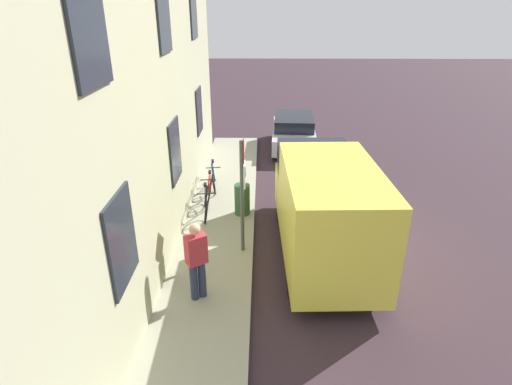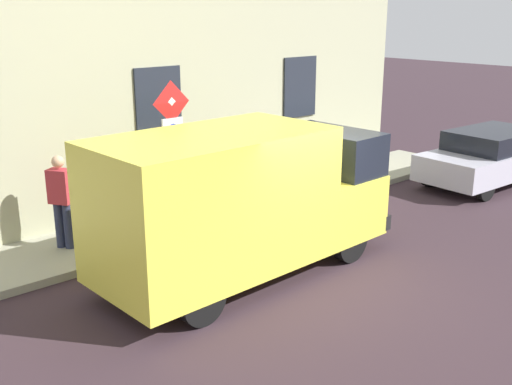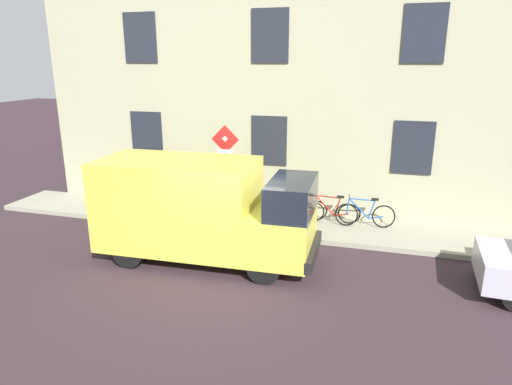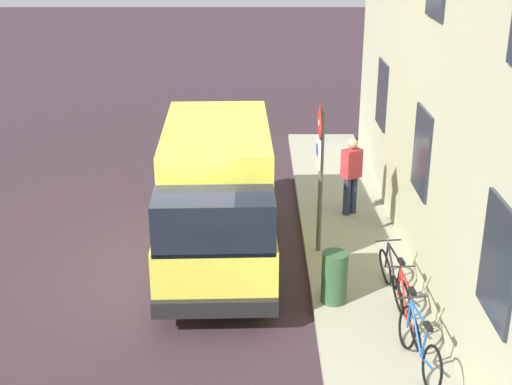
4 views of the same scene
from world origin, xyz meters
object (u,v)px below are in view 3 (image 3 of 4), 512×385
delivery_van (202,208)px  bicycle_red (331,211)px  bicycle_blue (365,214)px  bicycle_black (298,208)px  litter_bin (294,217)px  sign_post_stacked (226,163)px  pedestrian (181,184)px

delivery_van → bicycle_red: bearing=46.0°
delivery_van → bicycle_red: size_ratio=3.14×
bicycle_blue → bicycle_red: bearing=-7.4°
bicycle_blue → bicycle_black: same height
bicycle_red → bicycle_blue: bearing=176.9°
bicycle_blue → bicycle_black: bearing=-7.4°
litter_bin → sign_post_stacked: bearing=94.1°
sign_post_stacked → bicycle_blue: size_ratio=1.66×
sign_post_stacked → litter_bin: size_ratio=3.15×
bicycle_red → pedestrian: size_ratio=1.00×
sign_post_stacked → delivery_van: bearing=-178.4°
bicycle_blue → bicycle_red: (0.00, 0.98, 0.00)m
sign_post_stacked → litter_bin: 2.44m
sign_post_stacked → delivery_van: 2.05m
sign_post_stacked → litter_bin: sign_post_stacked is taller
sign_post_stacked → bicycle_black: sign_post_stacked is taller
bicycle_red → bicycle_black: size_ratio=1.00×
bicycle_black → pedestrian: size_ratio=1.00×
delivery_van → litter_bin: 2.89m
sign_post_stacked → bicycle_blue: 4.28m
delivery_van → litter_bin: size_ratio=6.00×
bicycle_red → delivery_van: bearing=44.8°
bicycle_blue → litter_bin: litter_bin is taller
bicycle_black → delivery_van: bearing=52.4°
pedestrian → litter_bin: (-0.73, -3.77, -0.48)m
sign_post_stacked → delivery_van: size_ratio=0.53×
bicycle_black → bicycle_red: bearing=172.9°
pedestrian → bicycle_black: bearing=151.6°
bicycle_blue → pedestrian: 5.68m
bicycle_blue → litter_bin: size_ratio=1.90×
bicycle_blue → litter_bin: 2.14m
bicycle_black → pedestrian: 3.75m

